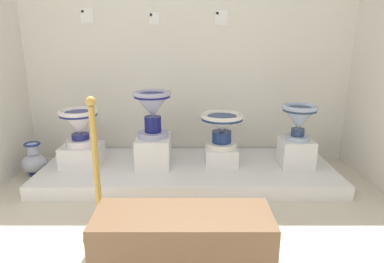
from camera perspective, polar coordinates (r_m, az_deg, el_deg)
The scene contains 16 objects.
wall_back at distance 3.59m, azimuth -0.83°, elevation 17.91°, with size 3.63×0.06×2.90m, color silver.
display_platform at distance 3.28m, azimuth -0.84°, elevation -6.75°, with size 2.77×1.02×0.13m, color white.
plinth_block_leftmost at distance 3.39m, azimuth -18.39°, elevation -3.87°, with size 0.37×0.32×0.20m, color white.
antique_toilet_leftmost at distance 3.30m, azimuth -18.86°, elevation 1.36°, with size 0.36×0.36×0.34m.
plinth_block_broad_patterned at distance 3.25m, azimuth -6.69°, elevation -3.28°, with size 0.32×0.39×0.28m, color white.
antique_toilet_broad_patterned at distance 3.13m, azimuth -6.94°, elevation 4.07°, with size 0.35×0.35×0.44m.
plinth_block_tall_cobalt at distance 3.29m, azimuth 4.85°, elevation -3.99°, with size 0.31×0.33×0.16m, color white.
antique_toilet_tall_cobalt at distance 3.20m, azimuth 4.97°, elevation 1.14°, with size 0.41×0.41×0.33m.
plinth_block_pale_glazed at distance 3.35m, azimuth 17.17°, elevation -3.45°, with size 0.30×0.29×0.26m, color white.
antique_toilet_pale_glazed at distance 3.26m, azimuth 17.66°, elevation 2.32°, with size 0.33×0.33×0.33m.
info_placard_first at distance 3.71m, azimuth -17.66°, elevation 18.32°, with size 0.13×0.01×0.14m.
info_placard_second at distance 3.58m, azimuth -6.63°, elevation 18.63°, with size 0.10×0.01×0.12m.
info_placard_third at distance 3.57m, azimuth 4.86°, elevation 18.80°, with size 0.13×0.01×0.15m.
decorative_vase_spare at distance 3.64m, azimuth -25.49°, elevation -4.63°, with size 0.24×0.24×0.33m.
stanchion_post_near_left at distance 2.34m, azimuth -15.79°, elevation -10.77°, with size 0.25×0.25×0.97m.
museum_bench at distance 1.97m, azimuth -1.65°, elevation -18.89°, with size 0.97×0.36×0.40m, color brown.
Camera 1 is at (1.75, -0.38, 1.32)m, focal length 31.23 mm.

